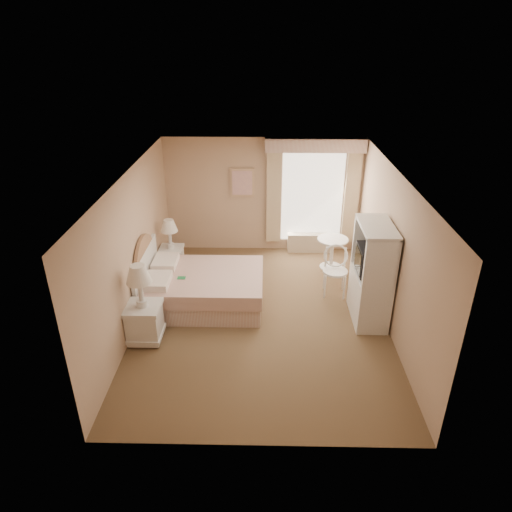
{
  "coord_description": "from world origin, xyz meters",
  "views": [
    {
      "loc": [
        0.04,
        -6.62,
        4.45
      ],
      "look_at": [
        -0.11,
        0.3,
        1.01
      ],
      "focal_mm": 32.0,
      "sensor_mm": 36.0,
      "label": 1
    }
  ],
  "objects_px": {
    "round_table": "(332,248)",
    "cafe_chair": "(335,266)",
    "nightstand_far": "(171,253)",
    "armoire": "(371,281)",
    "bed": "(199,287)",
    "nightstand_near": "(143,313)"
  },
  "relations": [
    {
      "from": "nightstand_near",
      "to": "round_table",
      "type": "bearing_deg",
      "value": 37.86
    },
    {
      "from": "nightstand_near",
      "to": "cafe_chair",
      "type": "xyz_separation_m",
      "value": [
        3.19,
        1.54,
        0.05
      ]
    },
    {
      "from": "round_table",
      "to": "armoire",
      "type": "height_order",
      "value": "armoire"
    },
    {
      "from": "round_table",
      "to": "armoire",
      "type": "xyz_separation_m",
      "value": [
        0.39,
        -1.84,
        0.27
      ]
    },
    {
      "from": "bed",
      "to": "nightstand_near",
      "type": "height_order",
      "value": "nightstand_near"
    },
    {
      "from": "bed",
      "to": "nightstand_near",
      "type": "xyz_separation_m",
      "value": [
        -0.72,
        -1.09,
        0.16
      ]
    },
    {
      "from": "bed",
      "to": "round_table",
      "type": "relative_size",
      "value": 3.17
    },
    {
      "from": "cafe_chair",
      "to": "bed",
      "type": "bearing_deg",
      "value": -164.73
    },
    {
      "from": "armoire",
      "to": "cafe_chair",
      "type": "bearing_deg",
      "value": 118.92
    },
    {
      "from": "nightstand_far",
      "to": "bed",
      "type": "bearing_deg",
      "value": -59.06
    },
    {
      "from": "bed",
      "to": "cafe_chair",
      "type": "height_order",
      "value": "bed"
    },
    {
      "from": "bed",
      "to": "nightstand_near",
      "type": "distance_m",
      "value": 1.32
    },
    {
      "from": "armoire",
      "to": "bed",
      "type": "bearing_deg",
      "value": 172.41
    },
    {
      "from": "nightstand_near",
      "to": "cafe_chair",
      "type": "relative_size",
      "value": 1.39
    },
    {
      "from": "round_table",
      "to": "cafe_chair",
      "type": "height_order",
      "value": "cafe_chair"
    },
    {
      "from": "nightstand_far",
      "to": "armoire",
      "type": "height_order",
      "value": "armoire"
    },
    {
      "from": "bed",
      "to": "nightstand_near",
      "type": "relative_size",
      "value": 1.59
    },
    {
      "from": "bed",
      "to": "nightstand_far",
      "type": "distance_m",
      "value": 1.4
    },
    {
      "from": "nightstand_far",
      "to": "cafe_chair",
      "type": "xyz_separation_m",
      "value": [
        3.19,
        -0.74,
        0.12
      ]
    },
    {
      "from": "bed",
      "to": "nightstand_far",
      "type": "relative_size",
      "value": 1.86
    },
    {
      "from": "round_table",
      "to": "armoire",
      "type": "relative_size",
      "value": 0.38
    },
    {
      "from": "bed",
      "to": "cafe_chair",
      "type": "relative_size",
      "value": 2.21
    }
  ]
}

